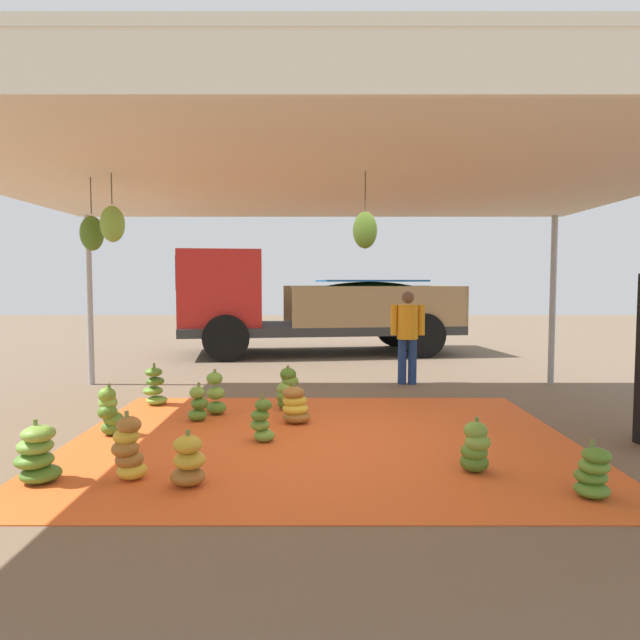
{
  "coord_description": "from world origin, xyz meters",
  "views": [
    {
      "loc": [
        -0.02,
        -5.97,
        1.69
      ],
      "look_at": [
        -0.05,
        2.01,
        1.16
      ],
      "focal_mm": 31.78,
      "sensor_mm": 36.0,
      "label": 1
    }
  ],
  "objects_px": {
    "banana_bunch_4": "(201,405)",
    "cargo_truck_main": "(310,303)",
    "banana_bunch_9": "(596,474)",
    "banana_bunch_8": "(218,395)",
    "banana_bunch_0": "(290,390)",
    "banana_bunch_2": "(131,450)",
    "worker_0": "(410,330)",
    "banana_bunch_11": "(113,413)",
    "banana_bunch_1": "(264,422)",
    "banana_bunch_6": "(157,387)",
    "banana_bunch_10": "(40,455)",
    "banana_bunch_3": "(191,462)",
    "banana_bunch_5": "(478,448)",
    "banana_bunch_7": "(298,406)"
  },
  "relations": [
    {
      "from": "banana_bunch_0",
      "to": "banana_bunch_11",
      "type": "bearing_deg",
      "value": -145.95
    },
    {
      "from": "banana_bunch_4",
      "to": "cargo_truck_main",
      "type": "height_order",
      "value": "cargo_truck_main"
    },
    {
      "from": "banana_bunch_9",
      "to": "banana_bunch_6",
      "type": "bearing_deg",
      "value": 142.86
    },
    {
      "from": "banana_bunch_0",
      "to": "banana_bunch_11",
      "type": "xyz_separation_m",
      "value": [
        -1.87,
        -1.26,
        -0.01
      ]
    },
    {
      "from": "banana_bunch_5",
      "to": "cargo_truck_main",
      "type": "relative_size",
      "value": 0.07
    },
    {
      "from": "banana_bunch_9",
      "to": "banana_bunch_3",
      "type": "bearing_deg",
      "value": 175.67
    },
    {
      "from": "banana_bunch_6",
      "to": "banana_bunch_10",
      "type": "relative_size",
      "value": 1.07
    },
    {
      "from": "banana_bunch_4",
      "to": "worker_0",
      "type": "bearing_deg",
      "value": 40.97
    },
    {
      "from": "banana_bunch_5",
      "to": "worker_0",
      "type": "xyz_separation_m",
      "value": [
        0.07,
        4.39,
        0.68
      ]
    },
    {
      "from": "banana_bunch_10",
      "to": "banana_bunch_7",
      "type": "bearing_deg",
      "value": 44.06
    },
    {
      "from": "cargo_truck_main",
      "to": "banana_bunch_2",
      "type": "bearing_deg",
      "value": -98.7
    },
    {
      "from": "banana_bunch_4",
      "to": "worker_0",
      "type": "relative_size",
      "value": 0.3
    },
    {
      "from": "banana_bunch_2",
      "to": "banana_bunch_10",
      "type": "bearing_deg",
      "value": -175.12
    },
    {
      "from": "banana_bunch_1",
      "to": "banana_bunch_5",
      "type": "height_order",
      "value": "banana_bunch_1"
    },
    {
      "from": "banana_bunch_9",
      "to": "banana_bunch_11",
      "type": "relative_size",
      "value": 0.8
    },
    {
      "from": "banana_bunch_7",
      "to": "banana_bunch_10",
      "type": "height_order",
      "value": "banana_bunch_10"
    },
    {
      "from": "banana_bunch_3",
      "to": "banana_bunch_0",
      "type": "bearing_deg",
      "value": 76.85
    },
    {
      "from": "banana_bunch_1",
      "to": "banana_bunch_5",
      "type": "distance_m",
      "value": 2.21
    },
    {
      "from": "banana_bunch_1",
      "to": "worker_0",
      "type": "xyz_separation_m",
      "value": [
        2.06,
        3.42,
        0.68
      ]
    },
    {
      "from": "banana_bunch_2",
      "to": "worker_0",
      "type": "xyz_separation_m",
      "value": [
        3.08,
        4.58,
        0.64
      ]
    },
    {
      "from": "banana_bunch_2",
      "to": "banana_bunch_1",
      "type": "bearing_deg",
      "value": 48.74
    },
    {
      "from": "banana_bunch_7",
      "to": "banana_bunch_10",
      "type": "relative_size",
      "value": 0.89
    },
    {
      "from": "banana_bunch_3",
      "to": "banana_bunch_7",
      "type": "distance_m",
      "value": 2.24
    },
    {
      "from": "banana_bunch_0",
      "to": "banana_bunch_2",
      "type": "distance_m",
      "value": 2.91
    },
    {
      "from": "banana_bunch_9",
      "to": "banana_bunch_0",
      "type": "bearing_deg",
      "value": 130.2
    },
    {
      "from": "banana_bunch_3",
      "to": "worker_0",
      "type": "bearing_deg",
      "value": 61.81
    },
    {
      "from": "banana_bunch_4",
      "to": "banana_bunch_6",
      "type": "distance_m",
      "value": 1.2
    },
    {
      "from": "banana_bunch_2",
      "to": "worker_0",
      "type": "relative_size",
      "value": 0.38
    },
    {
      "from": "banana_bunch_9",
      "to": "banana_bunch_8",
      "type": "bearing_deg",
      "value": 141.23
    },
    {
      "from": "banana_bunch_0",
      "to": "cargo_truck_main",
      "type": "relative_size",
      "value": 0.09
    },
    {
      "from": "banana_bunch_5",
      "to": "banana_bunch_9",
      "type": "xyz_separation_m",
      "value": [
        0.76,
        -0.58,
        -0.03
      ]
    },
    {
      "from": "banana_bunch_11",
      "to": "cargo_truck_main",
      "type": "distance_m",
      "value": 7.6
    },
    {
      "from": "banana_bunch_2",
      "to": "banana_bunch_10",
      "type": "xyz_separation_m",
      "value": [
        -0.75,
        -0.06,
        -0.03
      ]
    },
    {
      "from": "banana_bunch_1",
      "to": "banana_bunch_11",
      "type": "distance_m",
      "value": 1.71
    },
    {
      "from": "banana_bunch_10",
      "to": "cargo_truck_main",
      "type": "bearing_deg",
      "value": 76.64
    },
    {
      "from": "banana_bunch_7",
      "to": "worker_0",
      "type": "height_order",
      "value": "worker_0"
    },
    {
      "from": "cargo_truck_main",
      "to": "worker_0",
      "type": "bearing_deg",
      "value": -66.78
    },
    {
      "from": "banana_bunch_8",
      "to": "cargo_truck_main",
      "type": "bearing_deg",
      "value": 80.71
    },
    {
      "from": "banana_bunch_2",
      "to": "worker_0",
      "type": "distance_m",
      "value": 5.56
    },
    {
      "from": "banana_bunch_1",
      "to": "banana_bunch_6",
      "type": "bearing_deg",
      "value": 132.78
    },
    {
      "from": "banana_bunch_2",
      "to": "cargo_truck_main",
      "type": "distance_m",
      "value": 8.81
    },
    {
      "from": "banana_bunch_5",
      "to": "cargo_truck_main",
      "type": "xyz_separation_m",
      "value": [
        -1.68,
        8.48,
        0.97
      ]
    },
    {
      "from": "banana_bunch_2",
      "to": "banana_bunch_11",
      "type": "distance_m",
      "value": 1.54
    },
    {
      "from": "banana_bunch_11",
      "to": "banana_bunch_4",
      "type": "bearing_deg",
      "value": 38.37
    },
    {
      "from": "banana_bunch_9",
      "to": "worker_0",
      "type": "relative_size",
      "value": 0.3
    },
    {
      "from": "banana_bunch_11",
      "to": "worker_0",
      "type": "xyz_separation_m",
      "value": [
        3.75,
        3.19,
        0.64
      ]
    },
    {
      "from": "banana_bunch_0",
      "to": "banana_bunch_4",
      "type": "distance_m",
      "value": 1.21
    },
    {
      "from": "banana_bunch_1",
      "to": "banana_bunch_7",
      "type": "bearing_deg",
      "value": 68.17
    },
    {
      "from": "banana_bunch_1",
      "to": "banana_bunch_10",
      "type": "bearing_deg",
      "value": -145.27
    },
    {
      "from": "banana_bunch_1",
      "to": "banana_bunch_4",
      "type": "xyz_separation_m",
      "value": [
        -0.86,
        0.88,
        -0.02
      ]
    }
  ]
}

